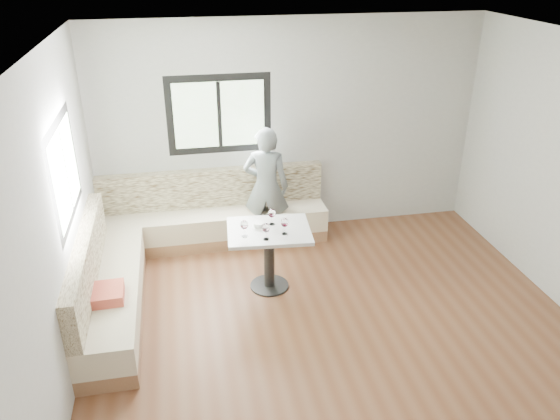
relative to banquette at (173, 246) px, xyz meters
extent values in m
cube|color=brown|center=(1.59, -1.63, -0.33)|extent=(5.00, 5.00, 0.01)
cube|color=white|center=(1.59, -1.63, 2.47)|extent=(5.00, 5.00, 0.01)
cube|color=#B7B7B2|center=(1.59, 0.87, 1.07)|extent=(5.00, 0.01, 2.80)
cube|color=#B7B7B2|center=(-0.91, -1.63, 1.07)|extent=(0.01, 5.00, 2.80)
cube|color=black|center=(0.69, 0.86, 1.32)|extent=(1.30, 0.02, 1.00)
cube|color=black|center=(-0.90, -0.73, 1.32)|extent=(0.02, 1.30, 1.00)
cube|color=#8E6446|center=(0.54, 0.60, -0.25)|extent=(2.90, 0.55, 0.16)
cube|color=beige|center=(0.54, 0.60, -0.03)|extent=(2.90, 0.55, 0.29)
cube|color=#EEE7C2|center=(0.54, 0.80, 0.37)|extent=(2.90, 0.14, 0.50)
cube|color=#8E6446|center=(-0.64, -0.80, -0.25)|extent=(0.55, 2.25, 0.16)
cube|color=beige|center=(-0.64, -0.80, -0.03)|extent=(0.55, 2.25, 0.29)
cube|color=#EEE7C2|center=(-0.84, -0.80, 0.37)|extent=(0.14, 2.25, 0.50)
cube|color=#C35549|center=(-0.66, -1.13, 0.17)|extent=(0.37, 0.37, 0.11)
cylinder|color=black|center=(1.05, -0.56, -0.32)|extent=(0.44, 0.44, 0.02)
cylinder|color=black|center=(1.05, -0.56, 0.02)|extent=(0.12, 0.12, 0.70)
cube|color=silver|center=(1.05, -0.56, 0.39)|extent=(0.96, 0.78, 0.04)
imported|color=slate|center=(1.21, 0.50, 0.45)|extent=(0.65, 0.51, 1.57)
cylinder|color=white|center=(0.95, -0.47, 0.43)|extent=(0.11, 0.11, 0.05)
sphere|color=black|center=(0.97, -0.46, 0.45)|extent=(0.02, 0.02, 0.02)
sphere|color=black|center=(0.94, -0.46, 0.45)|extent=(0.02, 0.02, 0.02)
sphere|color=black|center=(0.96, -0.48, 0.45)|extent=(0.02, 0.02, 0.02)
cylinder|color=white|center=(0.77, -0.66, 0.41)|extent=(0.06, 0.06, 0.01)
cylinder|color=white|center=(0.77, -0.66, 0.46)|extent=(0.01, 0.01, 0.08)
ellipsoid|color=white|center=(0.77, -0.66, 0.55)|extent=(0.08, 0.08, 0.10)
cylinder|color=#430715|center=(0.77, -0.66, 0.52)|extent=(0.06, 0.06, 0.02)
cylinder|color=white|center=(0.99, -0.78, 0.41)|extent=(0.06, 0.06, 0.01)
cylinder|color=white|center=(0.99, -0.78, 0.46)|extent=(0.01, 0.01, 0.08)
ellipsoid|color=white|center=(0.99, -0.78, 0.55)|extent=(0.08, 0.08, 0.10)
cylinder|color=#430715|center=(0.99, -0.78, 0.52)|extent=(0.06, 0.06, 0.02)
cylinder|color=white|center=(1.20, -0.69, 0.41)|extent=(0.06, 0.06, 0.01)
cylinder|color=white|center=(1.20, -0.69, 0.46)|extent=(0.01, 0.01, 0.08)
ellipsoid|color=white|center=(1.20, -0.69, 0.55)|extent=(0.08, 0.08, 0.10)
cylinder|color=#430715|center=(1.20, -0.69, 0.52)|extent=(0.06, 0.06, 0.02)
cylinder|color=white|center=(1.11, -0.45, 0.41)|extent=(0.06, 0.06, 0.01)
cylinder|color=white|center=(1.11, -0.45, 0.46)|extent=(0.01, 0.01, 0.08)
ellipsoid|color=white|center=(1.11, -0.45, 0.55)|extent=(0.08, 0.08, 0.10)
cylinder|color=#430715|center=(1.11, -0.45, 0.52)|extent=(0.06, 0.06, 0.02)
camera|label=1|loc=(0.16, -5.75, 3.22)|focal=35.00mm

